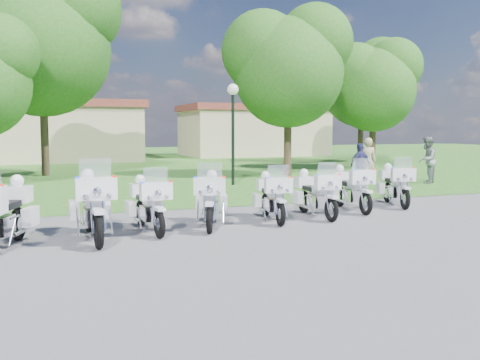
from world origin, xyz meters
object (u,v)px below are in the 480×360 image
object	(u,v)px
motorcycle_0	(3,213)
lamp_post	(233,108)
bystander_a	(367,161)
motorcycle_5	(315,193)
bystander_c	(360,165)
bystander_b	(427,160)
motorcycle_7	(395,185)
motorcycle_1	(92,204)
motorcycle_3	(211,198)
motorcycle_2	(148,204)
motorcycle_4	(272,196)
motorcycle_6	(350,188)

from	to	relation	value
motorcycle_0	lamp_post	size ratio (longest dim) A/B	0.58
bystander_a	motorcycle_5	bearing A→B (deg)	77.55
motorcycle_0	motorcycle_5	distance (m)	7.30
motorcycle_5	lamp_post	size ratio (longest dim) A/B	0.54
lamp_post	bystander_c	distance (m)	5.39
motorcycle_5	bystander_c	size ratio (longest dim) A/B	1.28
lamp_post	bystander_b	bearing A→B (deg)	-15.47
motorcycle_7	bystander_b	bearing A→B (deg)	-119.03
motorcycle_1	bystander_b	distance (m)	15.20
motorcycle_1	motorcycle_3	size ratio (longest dim) A/B	1.15
motorcycle_2	bystander_b	size ratio (longest dim) A/B	1.14
motorcycle_2	lamp_post	distance (m)	9.89
motorcycle_0	bystander_a	world-z (taller)	bystander_a
motorcycle_7	motorcycle_3	bearing A→B (deg)	30.18
motorcycle_1	motorcycle_4	xyz separation A→B (m)	(4.30, 0.77, -0.12)
motorcycle_5	bystander_c	world-z (taller)	bystander_c
motorcycle_6	lamp_post	xyz separation A→B (m)	(-0.86, 7.18, 2.39)
motorcycle_2	motorcycle_3	distance (m)	1.48
lamp_post	motorcycle_0	bearing A→B (deg)	-130.63
motorcycle_3	bystander_c	distance (m)	9.88
motorcycle_4	bystander_a	xyz separation A→B (m)	(6.85, 6.21, 0.34)
motorcycle_3	bystander_c	world-z (taller)	bystander_c
motorcycle_4	bystander_b	xyz separation A→B (m)	(9.40, 5.81, 0.36)
motorcycle_2	motorcycle_4	xyz separation A→B (m)	(3.09, 0.35, -0.02)
motorcycle_6	motorcycle_7	xyz separation A→B (m)	(1.73, 0.36, -0.01)
motorcycle_6	bystander_b	size ratio (longest dim) A/B	1.16
motorcycle_0	motorcycle_3	size ratio (longest dim) A/B	1.07
motorcycle_1	motorcycle_6	distance (m)	7.12
motorcycle_0	bystander_b	bearing A→B (deg)	-137.24
motorcycle_0	lamp_post	xyz separation A→B (m)	(7.74, 9.02, 2.33)
motorcycle_7	lamp_post	world-z (taller)	lamp_post
bystander_b	bystander_c	world-z (taller)	bystander_b
motorcycle_2	motorcycle_4	bearing A→B (deg)	-177.72
motorcycle_2	bystander_a	distance (m)	11.91
bystander_c	motorcycle_2	bearing A→B (deg)	21.63
motorcycle_5	bystander_c	bearing A→B (deg)	-129.86
motorcycle_3	lamp_post	distance (m)	9.14
motorcycle_2	motorcycle_6	xyz separation A→B (m)	(5.75, 1.08, 0.01)
motorcycle_5	bystander_b	size ratio (longest dim) A/B	1.12
motorcycle_3	bystander_a	world-z (taller)	bystander_a
motorcycle_2	motorcycle_6	size ratio (longest dim) A/B	0.98
motorcycle_0	motorcycle_7	world-z (taller)	motorcycle_0
motorcycle_1	motorcycle_5	distance (m)	5.63
motorcycle_2	bystander_c	size ratio (longest dim) A/B	1.30
motorcycle_6	lamp_post	size ratio (longest dim) A/B	0.55
bystander_c	motorcycle_6	bearing A→B (deg)	43.01
motorcycle_6	bystander_c	bearing A→B (deg)	-119.56
motorcycle_2	bystander_a	xyz separation A→B (m)	(9.94, 6.55, 0.32)
motorcycle_4	motorcycle_0	bearing A→B (deg)	20.33
motorcycle_0	motorcycle_1	world-z (taller)	motorcycle_1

